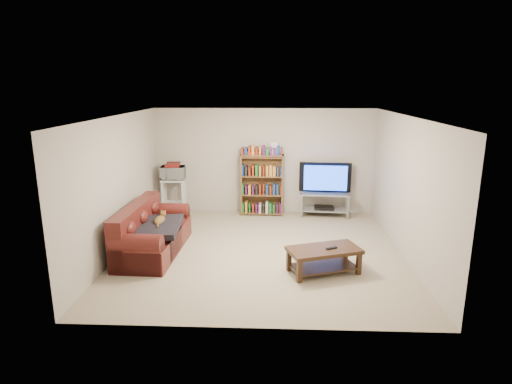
{
  "coord_description": "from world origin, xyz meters",
  "views": [
    {
      "loc": [
        0.22,
        -7.19,
        2.92
      ],
      "look_at": [
        -0.1,
        0.4,
        1.0
      ],
      "focal_mm": 30.0,
      "sensor_mm": 36.0,
      "label": 1
    }
  ],
  "objects_px": {
    "sofa": "(150,235)",
    "coffee_table": "(324,256)",
    "bookshelf": "(262,184)",
    "tv_stand": "(324,200)"
  },
  "relations": [
    {
      "from": "coffee_table",
      "to": "bookshelf",
      "type": "xyz_separation_m",
      "value": [
        -1.07,
        3.11,
        0.43
      ]
    },
    {
      "from": "sofa",
      "to": "coffee_table",
      "type": "relative_size",
      "value": 1.65
    },
    {
      "from": "sofa",
      "to": "coffee_table",
      "type": "distance_m",
      "value": 3.09
    },
    {
      "from": "coffee_table",
      "to": "sofa",
      "type": "bearing_deg",
      "value": 147.12
    },
    {
      "from": "sofa",
      "to": "bookshelf",
      "type": "distance_m",
      "value": 3.08
    },
    {
      "from": "sofa",
      "to": "tv_stand",
      "type": "distance_m",
      "value": 4.07
    },
    {
      "from": "bookshelf",
      "to": "coffee_table",
      "type": "bearing_deg",
      "value": -69.94
    },
    {
      "from": "coffee_table",
      "to": "tv_stand",
      "type": "distance_m",
      "value": 3.08
    },
    {
      "from": "sofa",
      "to": "tv_stand",
      "type": "xyz_separation_m",
      "value": [
        3.35,
        2.32,
        0.06
      ]
    },
    {
      "from": "coffee_table",
      "to": "bookshelf",
      "type": "relative_size",
      "value": 0.89
    }
  ]
}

